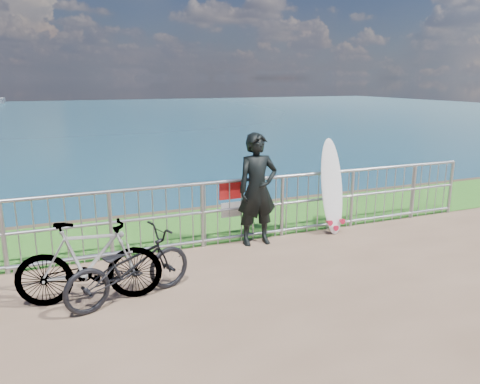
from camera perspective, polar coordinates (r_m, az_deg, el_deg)
name	(u,v)px	position (r m, az deg, el deg)	size (l,w,h in m)	color
grass_strip	(210,224)	(9.18, -3.68, -3.97)	(120.00, 120.00, 0.00)	#296D1D
railing	(231,211)	(8.03, -1.08, -2.29)	(10.06, 0.10, 1.13)	#999CA2
surfer	(257,190)	(7.91, 2.14, 0.30)	(0.70, 0.46, 1.92)	black
surfboard	(332,190)	(8.70, 11.16, 0.24)	(0.48, 0.43, 1.75)	white
bicycle_near	(129,267)	(6.19, -13.35, -8.86)	(0.60, 1.73, 0.91)	black
bicycle_far	(89,262)	(6.24, -17.88, -8.14)	(0.51, 1.80, 1.08)	black
bike_rack	(75,262)	(7.00, -19.51, -8.03)	(1.72, 0.05, 0.36)	#999CA2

